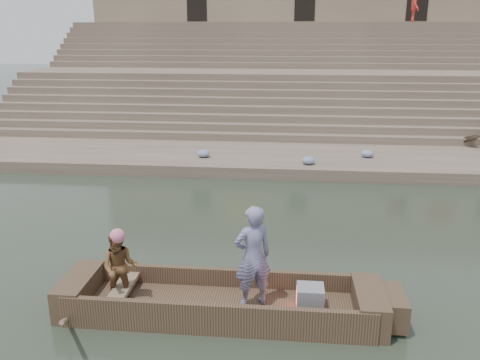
# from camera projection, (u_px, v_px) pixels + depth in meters

# --- Properties ---
(ground) EXTENTS (120.00, 120.00, 0.00)m
(ground) POSITION_uv_depth(u_px,v_px,m) (420.00, 269.00, 10.29)
(ground) COLOR #283326
(ground) RESTS_ON ground
(lower_landing) EXTENTS (32.00, 4.00, 0.40)m
(lower_landing) POSITION_uv_depth(u_px,v_px,m) (366.00, 162.00, 17.84)
(lower_landing) COLOR gray
(lower_landing) RESTS_ON ground
(mid_landing) EXTENTS (32.00, 3.00, 2.80)m
(mid_landing) POSITION_uv_depth(u_px,v_px,m) (346.00, 100.00, 24.62)
(mid_landing) COLOR gray
(mid_landing) RESTS_ON ground
(upper_landing) EXTENTS (32.00, 3.00, 5.20)m
(upper_landing) POSITION_uv_depth(u_px,v_px,m) (335.00, 66.00, 30.93)
(upper_landing) COLOR gray
(upper_landing) RESTS_ON ground
(ghat_steps) EXTENTS (32.00, 11.00, 5.20)m
(ghat_steps) POSITION_uv_depth(u_px,v_px,m) (343.00, 88.00, 26.12)
(ghat_steps) COLOR gray
(ghat_steps) RESTS_ON ground
(building_wall) EXTENTS (32.00, 5.07, 11.20)m
(building_wall) POSITION_uv_depth(u_px,v_px,m) (333.00, 17.00, 33.85)
(building_wall) COLOR #998868
(building_wall) RESTS_ON ground
(main_rowboat) EXTENTS (5.00, 1.30, 0.22)m
(main_rowboat) POSITION_uv_depth(u_px,v_px,m) (220.00, 308.00, 8.64)
(main_rowboat) COLOR brown
(main_rowboat) RESTS_ON ground
(rowboat_trim) EXTENTS (6.04, 2.63, 1.96)m
(rowboat_trim) POSITION_uv_depth(u_px,v_px,m) (232.00, 299.00, 8.56)
(rowboat_trim) COLOR brown
(rowboat_trim) RESTS_ON ground
(standing_man) EXTENTS (0.78, 0.67, 1.81)m
(standing_man) POSITION_uv_depth(u_px,v_px,m) (253.00, 256.00, 8.31)
(standing_man) COLOR navy
(standing_man) RESTS_ON main_rowboat
(rowing_man) EXTENTS (0.69, 0.57, 1.29)m
(rowing_man) POSITION_uv_depth(u_px,v_px,m) (120.00, 267.00, 8.49)
(rowing_man) COLOR #216325
(rowing_man) RESTS_ON main_rowboat
(television) EXTENTS (0.46, 0.42, 0.40)m
(television) POSITION_uv_depth(u_px,v_px,m) (309.00, 297.00, 8.40)
(television) COLOR gray
(television) RESTS_ON main_rowboat
(pedestrian) EXTENTS (0.72, 1.24, 1.90)m
(pedestrian) POSITION_uv_depth(u_px,v_px,m) (415.00, 5.00, 29.06)
(pedestrian) COLOR #AE261D
(pedestrian) RESTS_ON upper_landing
(cloth_bundles) EXTENTS (6.29, 1.61, 0.26)m
(cloth_bundles) POSITION_uv_depth(u_px,v_px,m) (293.00, 156.00, 17.34)
(cloth_bundles) COLOR #3F5999
(cloth_bundles) RESTS_ON lower_landing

